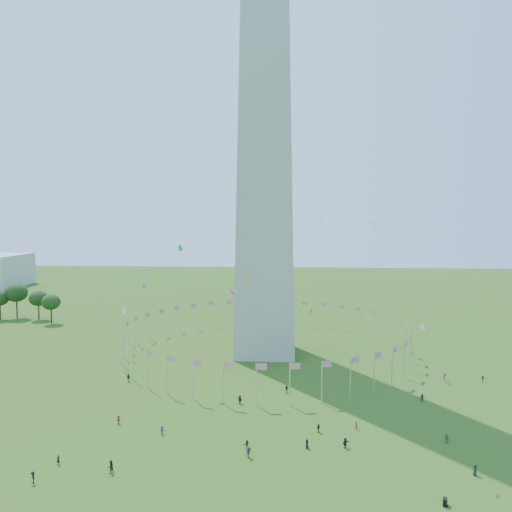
# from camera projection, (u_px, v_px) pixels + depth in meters

# --- Properties ---
(ground) EXTENTS (600.00, 600.00, 0.00)m
(ground) POSITION_uv_depth(u_px,v_px,m) (253.00, 426.00, 93.61)
(ground) COLOR #2A4C11
(ground) RESTS_ON ground
(washington_monument) EXTENTS (16.80, 16.80, 169.00)m
(washington_monument) POSITION_uv_depth(u_px,v_px,m) (266.00, 52.00, 136.83)
(washington_monument) COLOR #B4B0A0
(washington_monument) RESTS_ON ground
(flag_ring) EXTENTS (80.24, 80.24, 9.00)m
(flag_ring) POSITION_uv_depth(u_px,v_px,m) (265.00, 338.00, 143.01)
(flag_ring) COLOR silver
(flag_ring) RESTS_ON ground
(stroller) EXTENTS (1.01, 1.20, 1.12)m
(stroller) POSITION_uv_depth(u_px,v_px,m) (445.00, 501.00, 67.63)
(stroller) COLOR black
(stroller) RESTS_ON ground
(crowd) EXTENTS (85.41, 66.58, 2.01)m
(crowd) POSITION_uv_depth(u_px,v_px,m) (290.00, 422.00, 93.32)
(crowd) COLOR gray
(crowd) RESTS_ON ground
(kites_aloft) EXTENTS (94.67, 69.70, 33.81)m
(kites_aloft) POSITION_uv_depth(u_px,v_px,m) (305.00, 305.00, 114.49)
(kites_aloft) COLOR white
(kites_aloft) RESTS_ON ground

